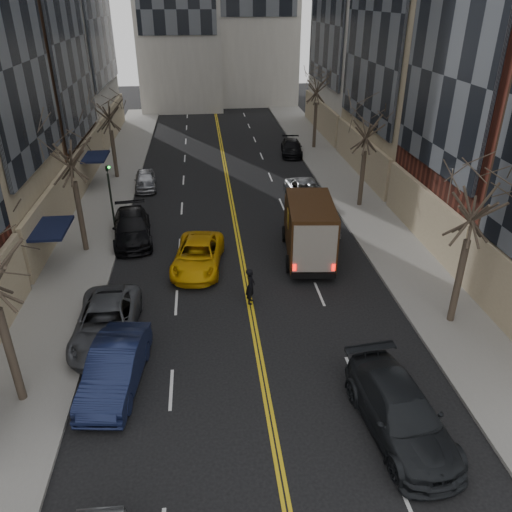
% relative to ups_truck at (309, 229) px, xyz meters
% --- Properties ---
extents(sidewalk_left, '(4.00, 66.00, 0.15)m').
position_rel_ups_truck_xyz_m(sidewalk_left, '(-12.69, 9.04, -1.66)').
color(sidewalk_left, slate).
rests_on(sidewalk_left, ground).
extents(sidewalk_right, '(4.00, 66.00, 0.15)m').
position_rel_ups_truck_xyz_m(sidewalk_right, '(5.31, 9.04, -1.66)').
color(sidewalk_right, slate).
rests_on(sidewalk_right, ground).
extents(tree_lf_mid, '(3.20, 3.20, 8.91)m').
position_rel_ups_truck_xyz_m(tree_lf_mid, '(-12.49, 2.04, 4.86)').
color(tree_lf_mid, '#382D23').
rests_on(tree_lf_mid, sidewalk_left).
extents(tree_lf_far, '(3.20, 3.20, 8.12)m').
position_rel_ups_truck_xyz_m(tree_lf_far, '(-12.49, 15.04, 4.29)').
color(tree_lf_far, '#382D23').
rests_on(tree_lf_far, sidewalk_left).
extents(tree_rt_near, '(3.20, 3.20, 8.71)m').
position_rel_ups_truck_xyz_m(tree_rt_near, '(5.11, -6.96, 4.72)').
color(tree_rt_near, '#382D23').
rests_on(tree_rt_near, sidewalk_right).
extents(tree_rt_mid, '(3.20, 3.20, 8.32)m').
position_rel_ups_truck_xyz_m(tree_rt_mid, '(5.11, 7.04, 4.44)').
color(tree_rt_mid, '#382D23').
rests_on(tree_rt_mid, sidewalk_right).
extents(tree_rt_far, '(3.20, 3.20, 9.11)m').
position_rel_ups_truck_xyz_m(tree_rt_far, '(5.11, 22.04, 5.01)').
color(tree_rt_far, '#382D23').
rests_on(tree_rt_far, sidewalk_right).
extents(traffic_signal, '(0.29, 0.26, 4.70)m').
position_rel_ups_truck_xyz_m(traffic_signal, '(-11.09, 4.04, 1.09)').
color(traffic_signal, black).
rests_on(traffic_signal, sidewalk_left).
extents(ups_truck, '(3.07, 6.49, 3.44)m').
position_rel_ups_truck_xyz_m(ups_truck, '(0.00, 0.00, 0.00)').
color(ups_truck, black).
rests_on(ups_truck, ground).
extents(observer_sedan, '(2.85, 5.83, 1.63)m').
position_rel_ups_truck_xyz_m(observer_sedan, '(0.51, -12.80, -0.92)').
color(observer_sedan, black).
rests_on(observer_sedan, ground).
extents(taxi, '(3.13, 5.56, 1.47)m').
position_rel_ups_truck_xyz_m(taxi, '(-6.10, -0.58, -1.00)').
color(taxi, '#DC9F09').
rests_on(taxi, ground).
extents(pedestrian, '(0.58, 0.75, 1.83)m').
position_rel_ups_truck_xyz_m(pedestrian, '(-3.65, -4.35, -0.82)').
color(pedestrian, black).
rests_on(pedestrian, ground).
extents(parked_lf_b, '(2.34, 5.17, 1.65)m').
position_rel_ups_truck_xyz_m(parked_lf_b, '(-9.21, -9.48, -0.91)').
color(parked_lf_b, '#111938').
rests_on(parked_lf_b, ground).
extents(parked_lf_c, '(2.61, 5.56, 1.54)m').
position_rel_ups_truck_xyz_m(parked_lf_c, '(-9.99, -6.42, -0.96)').
color(parked_lf_c, '#484A4F').
rests_on(parked_lf_c, ground).
extents(parked_lf_d, '(2.90, 5.66, 1.57)m').
position_rel_ups_truck_xyz_m(parked_lf_d, '(-9.99, 3.36, -0.95)').
color(parked_lf_d, black).
rests_on(parked_lf_d, ground).
extents(parked_lf_e, '(1.86, 3.99, 1.32)m').
position_rel_ups_truck_xyz_m(parked_lf_e, '(-9.99, 12.45, -1.07)').
color(parked_lf_e, '#97999F').
rests_on(parked_lf_e, ground).
extents(parked_rt_a, '(1.92, 4.40, 1.41)m').
position_rel_ups_truck_xyz_m(parked_rt_a, '(1.41, 3.63, -1.03)').
color(parked_rt_a, '#4A4C51').
rests_on(parked_rt_a, ground).
extents(parked_rt_b, '(2.65, 5.14, 1.39)m').
position_rel_ups_truck_xyz_m(parked_rt_b, '(1.61, 8.60, -1.04)').
color(parked_rt_b, '#A7ABAF').
rests_on(parked_rt_b, ground).
extents(parked_rt_c, '(2.36, 4.73, 1.32)m').
position_rel_ups_truck_xyz_m(parked_rt_c, '(2.61, 20.22, -1.07)').
color(parked_rt_c, black).
rests_on(parked_rt_c, ground).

